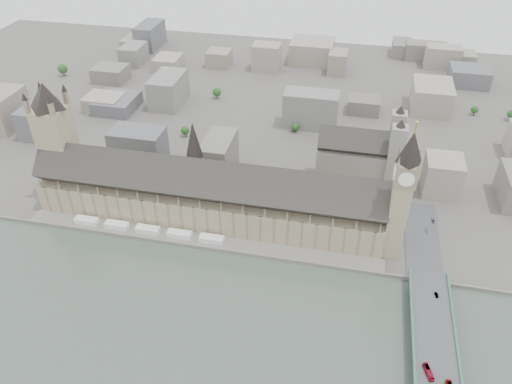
% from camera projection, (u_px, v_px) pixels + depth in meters
% --- Properties ---
extents(ground, '(900.00, 900.00, 0.00)m').
position_uv_depth(ground, '(202.00, 235.00, 375.51)').
color(ground, '#595651').
rests_on(ground, ground).
extents(embankment_wall, '(600.00, 1.50, 3.00)m').
position_uv_depth(embankment_wall, '(196.00, 247.00, 362.74)').
color(embankment_wall, slate).
rests_on(embankment_wall, ground).
extents(river_terrace, '(270.00, 15.00, 2.00)m').
position_uv_depth(river_terrace, '(199.00, 240.00, 368.98)').
color(river_terrace, slate).
rests_on(river_terrace, ground).
extents(terrace_tents, '(118.00, 7.00, 4.00)m').
position_uv_depth(terrace_tents, '(148.00, 230.00, 374.52)').
color(terrace_tents, white).
rests_on(terrace_tents, river_terrace).
extents(palace_of_westminster, '(265.00, 40.73, 55.44)m').
position_uv_depth(palace_of_westminster, '(208.00, 196.00, 377.86)').
color(palace_of_westminster, tan).
rests_on(palace_of_westminster, ground).
extents(elizabeth_tower, '(17.00, 17.00, 107.50)m').
position_uv_depth(elizabeth_tower, '(403.00, 189.00, 324.11)').
color(elizabeth_tower, tan).
rests_on(elizabeth_tower, ground).
extents(victoria_tower, '(30.00, 30.00, 100.00)m').
position_uv_depth(victoria_tower, '(56.00, 137.00, 384.89)').
color(victoria_tower, tan).
rests_on(victoria_tower, ground).
extents(central_tower, '(13.00, 13.00, 48.00)m').
position_uv_depth(central_tower, '(194.00, 150.00, 363.99)').
color(central_tower, '#847C5B').
rests_on(central_tower, ground).
extents(westminster_bridge, '(25.00, 325.00, 10.25)m').
position_uv_depth(westminster_bridge, '(435.00, 370.00, 275.21)').
color(westminster_bridge, '#474749').
rests_on(westminster_bridge, ground).
extents(westminster_abbey, '(68.00, 36.00, 64.00)m').
position_uv_depth(westminster_abbey, '(361.00, 158.00, 417.05)').
color(westminster_abbey, gray).
rests_on(westminster_abbey, ground).
extents(city_skyline_inland, '(720.00, 360.00, 38.00)m').
position_uv_depth(city_skyline_inland, '(266.00, 82.00, 558.65)').
color(city_skyline_inland, gray).
rests_on(city_skyline_inland, ground).
extents(park_trees, '(110.00, 30.00, 15.00)m').
position_uv_depth(park_trees, '(211.00, 181.00, 420.42)').
color(park_trees, '#1C4F1D').
rests_on(park_trees, ground).
extents(red_bus_north, '(5.67, 11.02, 3.00)m').
position_uv_depth(red_bus_north, '(428.00, 372.00, 266.70)').
color(red_bus_north, '#AC132D').
rests_on(red_bus_north, westminster_bridge).
extents(car_silver, '(2.44, 4.58, 1.43)m').
position_uv_depth(car_silver, '(437.00, 295.00, 312.19)').
color(car_silver, gray).
rests_on(car_silver, westminster_bridge).
extents(car_approach, '(2.59, 5.69, 1.62)m').
position_uv_depth(car_approach, '(433.00, 221.00, 371.58)').
color(car_approach, gray).
rests_on(car_approach, westminster_bridge).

